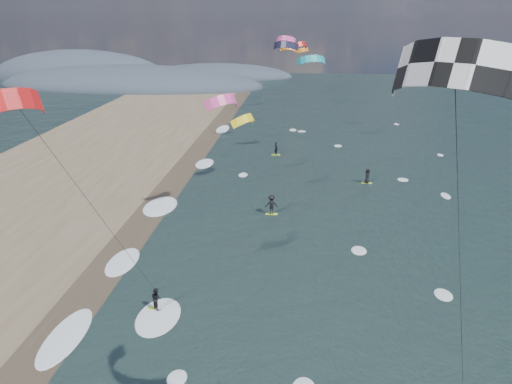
# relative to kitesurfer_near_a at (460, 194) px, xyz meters

# --- Properties ---
(wet_sand_strip) EXTENTS (3.00, 240.00, 0.00)m
(wet_sand_strip) POSITION_rel_kitesurfer_near_a_xyz_m (-17.91, 14.05, -13.11)
(wet_sand_strip) COLOR #382D23
(wet_sand_strip) RESTS_ON ground
(coastal_hills) EXTENTS (80.00, 41.00, 15.00)m
(coastal_hills) POSITION_rel_kitesurfer_near_a_xyz_m (-50.75, 111.92, -13.11)
(coastal_hills) COLOR #3D4756
(coastal_hills) RESTS_ON ground
(kitesurfer_near_a) EXTENTS (7.71, 9.20, 17.39)m
(kitesurfer_near_a) POSITION_rel_kitesurfer_near_a_xyz_m (0.00, 0.00, 0.00)
(kitesurfer_near_a) COLOR #BAF32A
(kitesurfer_near_a) RESTS_ON ground
(kitesurfer_near_b) EXTENTS (6.69, 8.97, 14.99)m
(kitesurfer_near_b) POSITION_rel_kitesurfer_near_a_xyz_m (-15.04, 9.19, -3.85)
(kitesurfer_near_b) COLOR #BAF32A
(kitesurfer_near_b) RESTS_ON ground
(far_kitesurfers) EXTENTS (11.45, 20.19, 1.85)m
(far_kitesurfers) POSITION_rel_kitesurfer_near_a_xyz_m (-4.45, 34.68, -12.23)
(far_kitesurfers) COLOR #BAF32A
(far_kitesurfers) RESTS_ON ground
(bg_kite_field) EXTENTS (10.28, 72.93, 7.41)m
(bg_kite_field) POSITION_rel_kitesurfer_near_a_xyz_m (-6.92, 62.23, -2.06)
(bg_kite_field) COLOR #D83F8C
(bg_kite_field) RESTS_ON ground
(shoreline_surf) EXTENTS (2.40, 79.40, 0.11)m
(shoreline_surf) POSITION_rel_kitesurfer_near_a_xyz_m (-16.71, 18.80, -13.11)
(shoreline_surf) COLOR white
(shoreline_surf) RESTS_ON ground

